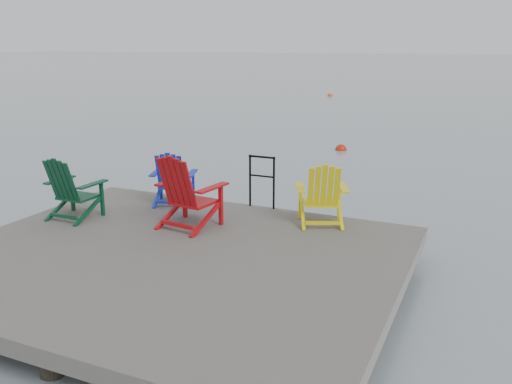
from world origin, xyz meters
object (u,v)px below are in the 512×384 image
at_px(chair_red, 187,191).
at_px(buoy_a, 341,150).
at_px(chair_green, 71,188).
at_px(chair_yellow, 322,194).
at_px(handrail, 262,177).
at_px(buoy_b, 330,96).
at_px(chair_blue, 173,178).

relative_size(chair_red, buoy_a, 3.13).
relative_size(chair_green, chair_yellow, 1.02).
height_order(handrail, buoy_b, handrail).
height_order(handrail, chair_yellow, chair_yellow).
distance_m(handrail, chair_red, 1.56).
distance_m(buoy_a, buoy_b, 18.51).
xyz_separation_m(handrail, buoy_b, (-6.52, 25.83, -1.04)).
distance_m(chair_red, chair_yellow, 2.06).
xyz_separation_m(chair_green, chair_yellow, (3.72, 1.34, -0.01)).
height_order(handrail, chair_green, chair_green).
height_order(chair_red, chair_yellow, chair_red).
bearing_deg(buoy_b, chair_red, -77.76).
bearing_deg(chair_yellow, chair_green, 176.36).
xyz_separation_m(chair_blue, buoy_a, (0.61, 8.67, -0.97)).
relative_size(chair_blue, buoy_a, 2.59).
relative_size(chair_green, chair_blue, 1.07).
xyz_separation_m(chair_green, buoy_a, (1.63, 10.01, -1.01)).
bearing_deg(buoy_a, chair_blue, -94.00).
xyz_separation_m(chair_yellow, buoy_a, (-2.09, 8.67, -1.00)).
bearing_deg(buoy_b, buoy_a, -72.24).
relative_size(chair_green, buoy_b, 2.94).
bearing_deg(chair_blue, chair_green, -146.82).
xyz_separation_m(buoy_a, buoy_b, (-5.64, 17.63, 0.00)).
bearing_deg(handrail, buoy_a, 96.09).
bearing_deg(chair_red, buoy_a, 99.25).
xyz_separation_m(chair_blue, chair_red, (0.88, -0.97, 0.10)).
height_order(chair_yellow, buoy_b, chair_yellow).
bearing_deg(buoy_b, handrail, -75.84).
height_order(chair_blue, buoy_b, chair_blue).
bearing_deg(chair_red, handrail, 74.80).
bearing_deg(handrail, chair_green, -144.19).
bearing_deg(chair_red, chair_green, -161.23).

